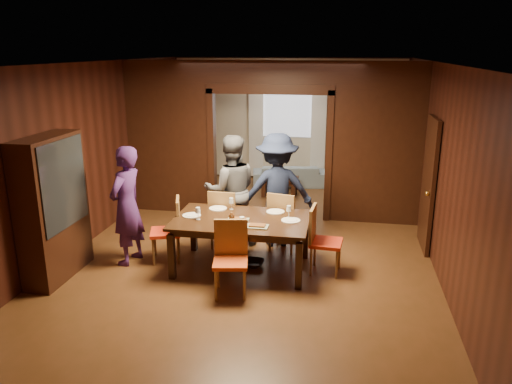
% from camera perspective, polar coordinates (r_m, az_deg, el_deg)
% --- Properties ---
extents(floor, '(9.00, 9.00, 0.00)m').
position_cam_1_polar(floor, '(8.15, -0.24, -6.29)').
color(floor, '#533317').
rests_on(floor, ground).
extents(ceiling, '(5.50, 9.00, 0.02)m').
position_cam_1_polar(ceiling, '(7.53, -0.26, 14.55)').
color(ceiling, silver).
rests_on(ceiling, room_walls).
extents(room_walls, '(5.52, 9.01, 2.90)m').
position_cam_1_polar(room_walls, '(9.53, 1.80, 6.45)').
color(room_walls, black).
rests_on(room_walls, floor).
extents(person_purple, '(0.54, 0.71, 1.77)m').
position_cam_1_polar(person_purple, '(7.54, -14.56, -1.54)').
color(person_purple, '#3F1F5A').
rests_on(person_purple, floor).
extents(person_grey, '(1.04, 0.92, 1.80)m').
position_cam_1_polar(person_grey, '(8.03, -2.86, 0.17)').
color(person_grey, '#4D4E54').
rests_on(person_grey, floor).
extents(person_navy, '(1.33, 0.98, 1.84)m').
position_cam_1_polar(person_navy, '(7.99, 2.40, 0.22)').
color(person_navy, '#161D37').
rests_on(person_navy, floor).
extents(sofa, '(1.79, 0.94, 0.50)m').
position_cam_1_polar(sofa, '(11.68, 3.86, 1.95)').
color(sofa, '#7E94A6').
rests_on(sofa, floor).
extents(serving_bowl, '(0.34, 0.34, 0.08)m').
position_cam_1_polar(serving_bowl, '(7.18, -0.37, -2.63)').
color(serving_bowl, black).
rests_on(serving_bowl, dining_table).
extents(dining_table, '(1.93, 1.20, 0.76)m').
position_cam_1_polar(dining_table, '(7.28, -1.66, -5.89)').
color(dining_table, black).
rests_on(dining_table, floor).
extents(coffee_table, '(0.80, 0.50, 0.40)m').
position_cam_1_polar(coffee_table, '(10.88, 2.70, 0.64)').
color(coffee_table, black).
rests_on(coffee_table, floor).
extents(chair_left, '(0.55, 0.55, 0.97)m').
position_cam_1_polar(chair_left, '(7.61, -10.32, -4.30)').
color(chair_left, red).
rests_on(chair_left, floor).
extents(chair_right, '(0.48, 0.48, 0.97)m').
position_cam_1_polar(chair_right, '(7.17, 8.02, -5.51)').
color(chair_right, red).
rests_on(chair_right, floor).
extents(chair_far_l, '(0.46, 0.46, 0.97)m').
position_cam_1_polar(chair_far_l, '(8.04, -3.51, -2.95)').
color(chair_far_l, red).
rests_on(chair_far_l, floor).
extents(chair_far_r, '(0.52, 0.52, 0.97)m').
position_cam_1_polar(chair_far_r, '(7.91, 3.28, -3.26)').
color(chair_far_r, red).
rests_on(chair_far_r, floor).
extents(chair_near, '(0.51, 0.51, 0.97)m').
position_cam_1_polar(chair_near, '(6.49, -2.94, -7.77)').
color(chair_near, '#C23F12').
rests_on(chair_near, floor).
extents(hutch, '(0.40, 1.20, 2.00)m').
position_cam_1_polar(hutch, '(7.38, -22.21, -1.72)').
color(hutch, black).
rests_on(hutch, floor).
extents(door_right, '(0.06, 0.90, 2.10)m').
position_cam_1_polar(door_right, '(8.28, 19.12, 0.83)').
color(door_right, black).
rests_on(door_right, floor).
extents(window_far, '(1.20, 0.03, 1.30)m').
position_cam_1_polar(window_far, '(12.01, 3.61, 9.40)').
color(window_far, silver).
rests_on(window_far, back_wall).
extents(curtain_left, '(0.35, 0.06, 2.40)m').
position_cam_1_polar(curtain_left, '(12.14, 0.01, 7.36)').
color(curtain_left, white).
rests_on(curtain_left, back_wall).
extents(curtain_right, '(0.35, 0.06, 2.40)m').
position_cam_1_polar(curtain_right, '(11.97, 7.15, 7.11)').
color(curtain_right, white).
rests_on(curtain_right, back_wall).
extents(plate_left, '(0.27, 0.27, 0.01)m').
position_cam_1_polar(plate_left, '(7.33, -7.36, -2.66)').
color(plate_left, silver).
rests_on(plate_left, dining_table).
extents(plate_far_l, '(0.27, 0.27, 0.01)m').
position_cam_1_polar(plate_far_l, '(7.60, -4.37, -1.87)').
color(plate_far_l, white).
rests_on(plate_far_l, dining_table).
extents(plate_far_r, '(0.27, 0.27, 0.01)m').
position_cam_1_polar(plate_far_r, '(7.43, 2.24, -2.26)').
color(plate_far_r, white).
rests_on(plate_far_r, dining_table).
extents(plate_right, '(0.27, 0.27, 0.01)m').
position_cam_1_polar(plate_right, '(7.08, 3.99, -3.25)').
color(plate_right, white).
rests_on(plate_right, dining_table).
extents(plate_near, '(0.27, 0.27, 0.01)m').
position_cam_1_polar(plate_near, '(6.81, -2.56, -4.01)').
color(plate_near, white).
rests_on(plate_near, dining_table).
extents(platter_a, '(0.30, 0.20, 0.04)m').
position_cam_1_polar(platter_a, '(7.07, -2.08, -3.14)').
color(platter_a, gray).
rests_on(platter_a, dining_table).
extents(platter_b, '(0.30, 0.20, 0.04)m').
position_cam_1_polar(platter_b, '(6.81, 0.14, -3.88)').
color(platter_b, gray).
rests_on(platter_b, dining_table).
extents(wineglass_left, '(0.08, 0.08, 0.18)m').
position_cam_1_polar(wineglass_left, '(7.13, -6.65, -2.45)').
color(wineglass_left, silver).
rests_on(wineglass_left, dining_table).
extents(wineglass_far, '(0.08, 0.08, 0.18)m').
position_cam_1_polar(wineglass_far, '(7.53, -2.85, -1.34)').
color(wineglass_far, white).
rests_on(wineglass_far, dining_table).
extents(wineglass_right, '(0.08, 0.08, 0.18)m').
position_cam_1_polar(wineglass_right, '(7.18, 3.77, -2.26)').
color(wineglass_right, white).
rests_on(wineglass_right, dining_table).
extents(tumbler, '(0.07, 0.07, 0.14)m').
position_cam_1_polar(tumbler, '(6.81, -1.61, -3.42)').
color(tumbler, white).
rests_on(tumbler, dining_table).
extents(condiment_jar, '(0.08, 0.08, 0.11)m').
position_cam_1_polar(condiment_jar, '(7.08, -2.80, -2.81)').
color(condiment_jar, '#4A2811').
rests_on(condiment_jar, dining_table).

